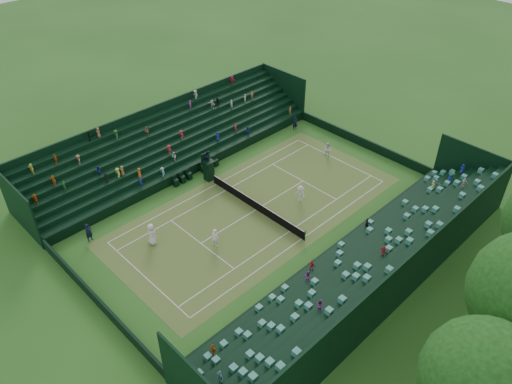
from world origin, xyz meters
TOP-DOWN VIEW (x-y plane):
  - ground at (0.00, 0.00)m, footprint 160.00×160.00m
  - court_surface at (0.00, 0.00)m, footprint 12.97×26.77m
  - perimeter_wall_north at (0.00, 15.88)m, footprint 17.17×0.20m
  - perimeter_wall_south at (0.00, -15.88)m, footprint 17.17×0.20m
  - perimeter_wall_east at (8.48, 0.00)m, footprint 0.20×31.77m
  - perimeter_wall_west at (-8.48, 0.00)m, footprint 0.20×31.77m
  - north_grandstand at (12.66, 0.00)m, footprint 6.60×32.00m
  - south_grandstand at (-12.66, 0.00)m, footprint 6.60×32.00m
  - tennis_net at (0.00, 0.00)m, footprint 11.67×0.10m
  - umpire_chair at (-6.63, 0.07)m, footprint 1.01×1.01m
  - courtside_chairs at (-8.02, -0.40)m, footprint 0.49×5.46m
  - player_near_west at (-2.78, -9.22)m, footprint 1.09×0.82m
  - player_near_east at (1.07, -5.68)m, footprint 0.77×0.65m
  - player_far_west at (-1.24, 11.60)m, footprint 0.81×0.65m
  - player_far_east at (1.86, 3.83)m, footprint 1.09×0.66m
  - line_judge_north at (-7.33, 13.34)m, footprint 0.60×0.70m
  - line_judge_south at (-6.76, -12.73)m, footprint 0.47×0.66m

SIDE VIEW (x-z plane):
  - ground at x=0.00m, z-range 0.00..0.00m
  - court_surface at x=0.00m, z-range 0.00..0.01m
  - courtside_chairs at x=-8.02m, z-range -0.13..0.93m
  - perimeter_wall_north at x=0.00m, z-range 0.00..1.00m
  - perimeter_wall_south at x=0.00m, z-range 0.00..1.00m
  - perimeter_wall_east at x=8.48m, z-range 0.00..1.00m
  - perimeter_wall_west at x=-8.48m, z-range 0.00..1.00m
  - tennis_net at x=0.00m, z-range 0.00..1.06m
  - player_far_west at x=-1.24m, z-range 0.00..1.59m
  - line_judge_north at x=-7.33m, z-range 0.00..1.62m
  - player_far_east at x=1.86m, z-range 0.00..1.65m
  - line_judge_south at x=-6.76m, z-range 0.00..1.72m
  - player_near_east at x=1.07m, z-range 0.00..1.79m
  - player_near_west at x=-2.78m, z-range 0.00..2.02m
  - umpire_chair at x=-6.63m, z-range -0.23..2.94m
  - north_grandstand at x=12.66m, z-range -0.90..4.00m
  - south_grandstand at x=-12.66m, z-range -0.90..4.00m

